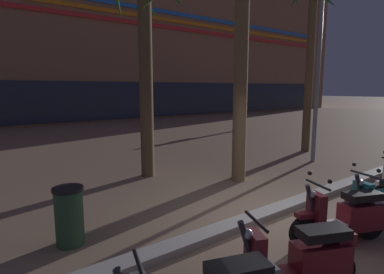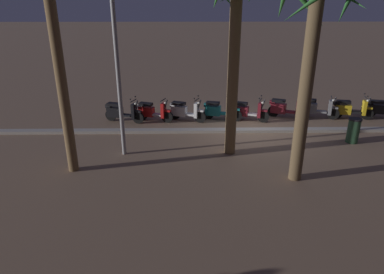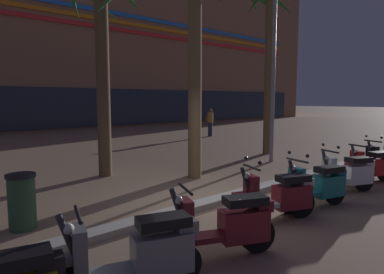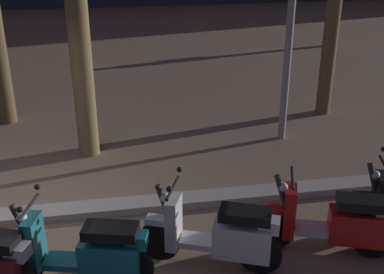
% 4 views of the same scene
% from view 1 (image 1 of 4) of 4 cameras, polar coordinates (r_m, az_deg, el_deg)
% --- Properties ---
extents(ground_plane, '(200.00, 200.00, 0.00)m').
position_cam_1_polar(ground_plane, '(6.64, 14.23, -13.58)').
color(ground_plane, '#93755B').
extents(curb_strip, '(60.00, 0.36, 0.12)m').
position_cam_1_polar(curb_strip, '(6.66, 13.81, -12.96)').
color(curb_strip, '#BCB7AD').
rests_on(curb_strip, ground).
extents(mall_facade_backdrop, '(56.13, 13.01, 15.18)m').
position_cam_1_polar(mall_facade_backdrop, '(31.43, -17.82, 17.62)').
color(mall_facade_backdrop, '#9E7051').
rests_on(mall_facade_backdrop, ground).
extents(scooter_maroon_gap_after_mid, '(1.66, 0.90, 1.04)m').
position_cam_1_polar(scooter_maroon_gap_after_mid, '(4.25, 18.92, -20.40)').
color(scooter_maroon_gap_after_mid, black).
rests_on(scooter_maroon_gap_after_mid, ground).
extents(scooter_maroon_mid_rear, '(1.68, 0.87, 1.17)m').
position_cam_1_polar(scooter_maroon_mid_rear, '(5.85, 26.03, -12.64)').
color(scooter_maroon_mid_rear, black).
rests_on(scooter_maroon_mid_rear, ground).
extents(palm_tree_near_sign, '(2.43, 2.61, 5.99)m').
position_cam_1_polar(palm_tree_near_sign, '(9.16, -8.59, 20.49)').
color(palm_tree_near_sign, brown).
rests_on(palm_tree_near_sign, ground).
extents(palm_tree_mid_walkway, '(2.19, 2.23, 6.83)m').
position_cam_1_polar(palm_tree_mid_walkway, '(13.60, 20.85, 19.44)').
color(palm_tree_mid_walkway, brown).
rests_on(palm_tree_mid_walkway, ground).
extents(palm_tree_far_corner, '(2.08, 2.05, 5.97)m').
position_cam_1_polar(palm_tree_far_corner, '(8.74, 9.02, 21.57)').
color(palm_tree_far_corner, olive).
rests_on(palm_tree_far_corner, ground).
extents(pedestrian_strolling_near_curb, '(0.34, 0.46, 1.64)m').
position_cam_1_polar(pedestrian_strolling_near_curb, '(19.60, 9.18, 3.84)').
color(pedestrian_strolling_near_curb, '#2D3351').
rests_on(pedestrian_strolling_near_curb, ground).
extents(litter_bin, '(0.48, 0.48, 0.95)m').
position_cam_1_polar(litter_bin, '(5.57, -21.20, -13.00)').
color(litter_bin, '#2D5638').
rests_on(litter_bin, ground).
extents(street_lamp, '(0.36, 0.36, 7.17)m').
position_cam_1_polar(street_lamp, '(11.65, 22.05, 17.19)').
color(street_lamp, '#939399').
rests_on(street_lamp, ground).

